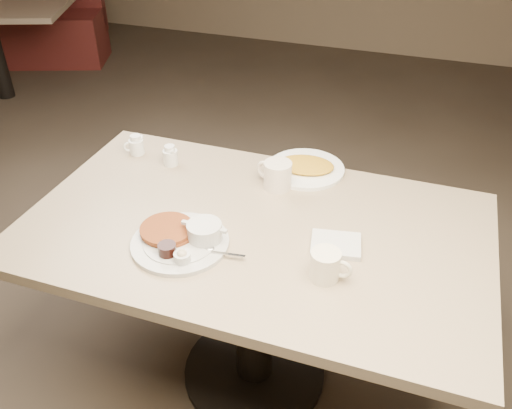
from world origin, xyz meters
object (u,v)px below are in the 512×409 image
(coffee_mug_far, at_px, (277,175))
(creamer_right, at_px, (170,156))
(hash_plate, at_px, (306,167))
(creamer_left, at_px, (136,145))
(booth_back_left, at_px, (26,18))
(coffee_mug_near, at_px, (326,265))
(main_plate, at_px, (183,238))
(diner_table, at_px, (254,265))

(coffee_mug_far, distance_m, creamer_right, 0.43)
(coffee_mug_far, xyz_separation_m, hash_plate, (0.07, 0.14, -0.04))
(creamer_left, distance_m, booth_back_left, 3.47)
(coffee_mug_near, bearing_deg, coffee_mug_far, 123.77)
(coffee_mug_far, bearing_deg, main_plate, -113.65)
(main_plate, bearing_deg, creamer_left, 132.60)
(main_plate, bearing_deg, hash_plate, 65.61)
(creamer_right, xyz_separation_m, booth_back_left, (-2.67, 2.40, -0.38))
(coffee_mug_near, xyz_separation_m, creamer_left, (-0.87, 0.46, -0.01))
(diner_table, relative_size, creamer_right, 18.75)
(creamer_left, height_order, booth_back_left, booth_back_left)
(creamer_left, bearing_deg, coffee_mug_near, -27.91)
(coffee_mug_near, relative_size, creamer_right, 1.56)
(hash_plate, bearing_deg, diner_table, -100.33)
(diner_table, bearing_deg, coffee_mug_near, -31.09)
(creamer_left, bearing_deg, creamer_right, -10.51)
(coffee_mug_near, relative_size, booth_back_left, 0.07)
(booth_back_left, bearing_deg, coffee_mug_near, -39.97)
(main_plate, relative_size, creamer_left, 4.63)
(coffee_mug_far, xyz_separation_m, creamer_left, (-0.59, 0.05, -0.01))
(creamer_left, relative_size, hash_plate, 0.25)
(creamer_right, xyz_separation_m, hash_plate, (0.50, 0.12, -0.02))
(diner_table, relative_size, hash_plate, 4.69)
(diner_table, bearing_deg, coffee_mug_far, 90.03)
(creamer_left, xyz_separation_m, hash_plate, (0.67, 0.09, -0.02))
(hash_plate, distance_m, booth_back_left, 3.92)
(creamer_right, distance_m, booth_back_left, 3.61)
(coffee_mug_far, height_order, creamer_left, coffee_mug_far)
(main_plate, height_order, creamer_right, creamer_right)
(booth_back_left, bearing_deg, creamer_right, -41.94)
(diner_table, bearing_deg, hash_plate, 79.67)
(coffee_mug_near, height_order, creamer_right, coffee_mug_near)
(coffee_mug_far, bearing_deg, creamer_left, 175.26)
(creamer_right, distance_m, hash_plate, 0.52)
(creamer_right, bearing_deg, coffee_mug_near, -31.38)
(main_plate, height_order, hash_plate, main_plate)
(creamer_left, bearing_deg, coffee_mug_far, -4.74)
(main_plate, xyz_separation_m, coffee_mug_far, (0.18, 0.40, 0.03))
(main_plate, relative_size, hash_plate, 1.16)
(creamer_left, height_order, hash_plate, creamer_left)
(coffee_mug_near, height_order, coffee_mug_far, coffee_mug_far)
(diner_table, xyz_separation_m, main_plate, (-0.18, -0.16, 0.19))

